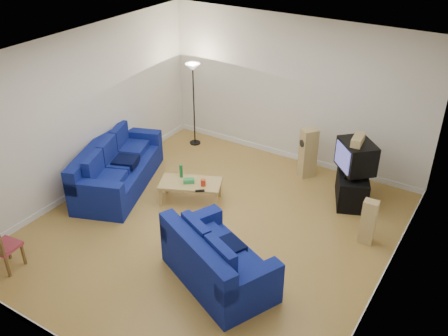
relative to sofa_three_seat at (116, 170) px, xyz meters
The scene contains 16 objects.
room 2.79m from the sofa_three_seat, ahead, with size 6.01×6.51×3.21m.
sofa_three_seat is the anchor object (origin of this frame).
sofa_loveseat 3.55m from the sofa_three_seat, 22.19° to the right, with size 2.14×1.73×0.94m.
coffee_table 1.67m from the sofa_three_seat, 11.57° to the left, with size 1.32×1.02×0.43m.
bottle 1.44m from the sofa_three_seat, 16.53° to the left, with size 0.06×0.06×0.28m, color #197233.
tissue_box 1.65m from the sofa_three_seat, 10.68° to the left, with size 0.21×0.11×0.09m, color green.
red_canister 1.95m from the sofa_three_seat, 10.71° to the left, with size 0.09×0.09×0.13m, color red.
remote 1.98m from the sofa_three_seat, ahead, with size 0.18×0.05×0.02m, color black.
tv_stand 4.74m from the sofa_three_seat, 25.00° to the left, with size 1.00×0.55×0.61m, color black.
av_receiver 4.72m from the sofa_three_seat, 24.48° to the left, with size 0.38×0.31×0.09m, color black.
television 4.78m from the sofa_three_seat, 25.35° to the left, with size 0.91×0.91×0.57m.
centre_speaker 4.82m from the sofa_three_seat, 24.71° to the left, with size 0.44×0.18×0.16m, color tan.
speaker_left 4.00m from the sofa_three_seat, 37.82° to the left, with size 0.39×0.41×1.08m.
speaker_right 5.04m from the sofa_three_seat, 10.18° to the left, with size 0.27×0.21×0.84m.
floor_lamp 2.77m from the sofa_three_seat, 83.97° to the left, with size 0.34×0.34×1.98m.
dining_chair 2.91m from the sofa_three_seat, 84.77° to the right, with size 0.45×0.45×0.85m.
Camera 1 is at (4.03, -6.07, 5.44)m, focal length 40.00 mm.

